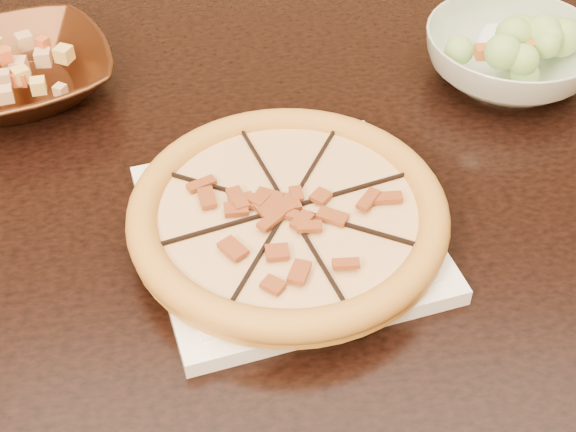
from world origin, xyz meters
name	(u,v)px	position (x,y,z in m)	size (l,w,h in m)	color
dining_table	(221,225)	(-0.19, 0.09, 0.65)	(1.45, 1.01, 0.75)	black
plate	(288,230)	(-0.11, -0.03, 0.76)	(0.33, 0.33, 0.02)	white
pizza	(288,213)	(-0.11, -0.03, 0.78)	(0.31, 0.31, 0.03)	#C88F48
bronze_bowl	(19,74)	(-0.43, 0.23, 0.78)	(0.22, 0.22, 0.05)	#522D19
mixed_dish	(10,45)	(-0.43, 0.23, 0.82)	(0.11, 0.10, 0.03)	tan
salad_bowl	(510,56)	(0.17, 0.24, 0.78)	(0.21, 0.21, 0.07)	silver
salad	(518,20)	(0.17, 0.24, 0.83)	(0.11, 0.10, 0.04)	#9EC66E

